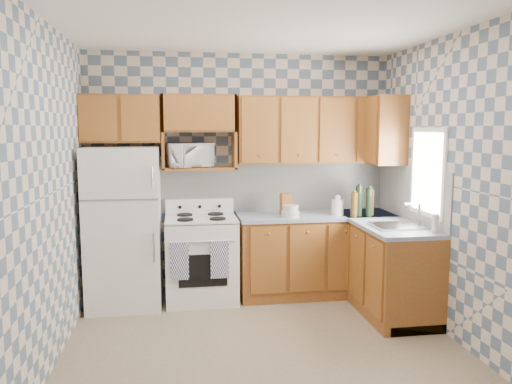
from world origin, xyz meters
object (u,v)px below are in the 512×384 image
Objects in this scene: microwave at (189,155)px; electric_kettle at (338,207)px; stove_body at (201,260)px; refrigerator at (124,227)px.

electric_kettle is at bearing -27.02° from microwave.
stove_body is 1.60m from electric_kettle.
microwave is 2.80× the size of electric_kettle.
refrigerator is at bearing 178.23° from microwave.
electric_kettle is (2.30, -0.07, 0.17)m from refrigerator.
stove_body is at bearing -73.16° from microwave.
microwave is (-0.12, 0.17, 1.13)m from stove_body.
stove_body is 1.15m from microwave.
microwave is at bearing 15.85° from refrigerator.
electric_kettle is (1.62, -0.27, -0.58)m from microwave.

